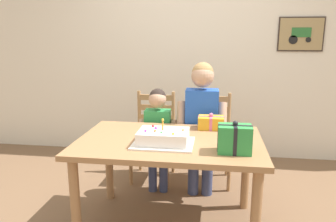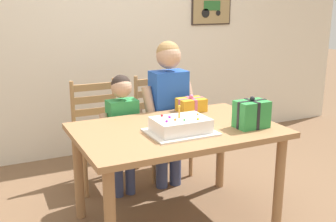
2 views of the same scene
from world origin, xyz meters
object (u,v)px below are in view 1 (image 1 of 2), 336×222
at_px(birthday_cake, 163,138).
at_px(chair_right, 210,138).
at_px(chair_left, 153,136).
at_px(child_older, 202,117).
at_px(gift_box_red_large, 211,122).
at_px(gift_box_beside_cake, 235,139).
at_px(dining_table, 170,151).
at_px(child_younger, 158,131).

xyz_separation_m(birthday_cake, chair_right, (0.33, 1.03, -0.31)).
xyz_separation_m(birthday_cake, chair_left, (-0.27, 1.03, -0.31)).
bearing_deg(child_older, gift_box_red_large, -69.14).
distance_m(gift_box_beside_cake, chair_left, 1.41).
bearing_deg(gift_box_beside_cake, gift_box_red_large, 106.47).
relative_size(birthday_cake, child_older, 0.34).
xyz_separation_m(dining_table, gift_box_red_large, (0.31, 0.35, 0.15)).
xyz_separation_m(gift_box_red_large, gift_box_beside_cake, (0.17, -0.56, 0.04)).
xyz_separation_m(gift_box_beside_cake, chair_right, (-0.17, 1.12, -0.36)).
xyz_separation_m(gift_box_red_large, child_younger, (-0.50, 0.23, -0.16)).
bearing_deg(birthday_cake, chair_left, 104.68).
bearing_deg(birthday_cake, dining_table, 74.83).
bearing_deg(dining_table, chair_left, 108.24).
bearing_deg(birthday_cake, child_younger, 103.30).
xyz_separation_m(dining_table, child_younger, (-0.20, 0.58, -0.01)).
bearing_deg(gift_box_red_large, gift_box_beside_cake, -73.53).
relative_size(gift_box_beside_cake, chair_left, 0.25).
distance_m(birthday_cake, child_younger, 0.73).
distance_m(chair_left, child_older, 0.69).
bearing_deg(dining_table, child_older, 69.46).
bearing_deg(gift_box_beside_cake, child_younger, 130.03).
distance_m(gift_box_red_large, child_younger, 0.58).
bearing_deg(chair_right, gift_box_red_large, -89.44).
distance_m(chair_right, child_younger, 0.62).
bearing_deg(birthday_cake, child_older, 70.32).
height_order(dining_table, chair_right, chair_right).
bearing_deg(child_younger, birthday_cake, -76.70).
xyz_separation_m(gift_box_beside_cake, child_older, (-0.25, 0.80, -0.05)).
distance_m(chair_right, child_older, 0.46).
distance_m(gift_box_red_large, gift_box_beside_cake, 0.59).
relative_size(birthday_cake, child_younger, 0.43).
height_order(gift_box_red_large, gift_box_beside_cake, gift_box_beside_cake).
bearing_deg(child_older, birthday_cake, -109.68).
height_order(chair_left, chair_right, same).
bearing_deg(dining_table, birthday_cake, -105.17).
bearing_deg(birthday_cake, gift_box_red_large, 54.02).
distance_m(dining_table, gift_box_red_large, 0.49).
relative_size(dining_table, child_older, 1.10).
bearing_deg(chair_left, gift_box_beside_cake, -55.52).
bearing_deg(gift_box_beside_cake, birthday_cake, 168.86).
relative_size(chair_left, chair_right, 1.00).
bearing_deg(child_younger, chair_left, 107.56).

